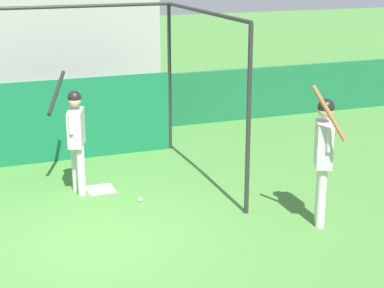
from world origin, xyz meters
The scene contains 8 objects.
ground_plane centered at (0.00, 0.00, 0.00)m, with size 60.00×60.00×0.00m, color #477F38.
outfield_wall centered at (0.00, 5.37, 0.60)m, with size 24.00×0.12×1.20m.
bleacher_section centered at (0.00, 7.43, 1.63)m, with size 5.40×4.00×3.28m.
batting_cage centered at (0.31, 3.24, 1.23)m, with size 4.14×3.64×2.89m.
home_plate centered at (0.49, 1.95, 0.01)m, with size 0.44×0.44×0.02m.
player_batter centered at (0.14, 1.97, 1.04)m, with size 0.63×1.03×1.92m.
player_waiting centered at (3.16, -0.55, 1.15)m, with size 0.55×0.80×2.12m.
baseball centered at (0.96, 1.21, 0.04)m, with size 0.07×0.07×0.07m.
Camera 1 is at (-1.62, -7.94, 3.83)m, focal length 60.00 mm.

